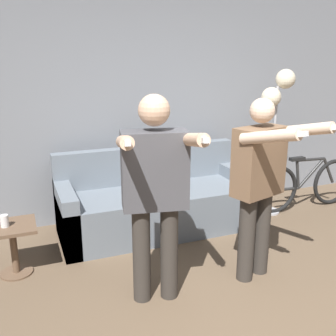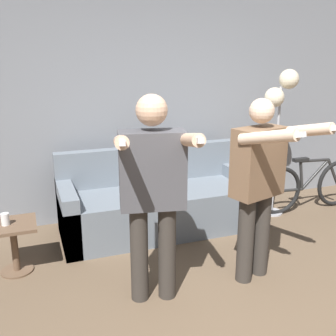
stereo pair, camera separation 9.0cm
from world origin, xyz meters
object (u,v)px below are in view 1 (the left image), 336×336
(floor_lamp, at_px, (277,99))
(bicycle, at_px, (305,185))
(cup, at_px, (4,221))
(couch, at_px, (157,204))
(cat, at_px, (146,140))
(person_left, at_px, (155,186))
(side_table, at_px, (13,240))
(person_right, at_px, (260,178))

(floor_lamp, height_order, bicycle, floor_lamp)
(floor_lamp, xyz_separation_m, cup, (-3.02, -0.39, -0.88))
(floor_lamp, xyz_separation_m, bicycle, (0.48, -0.06, -1.08))
(cup, relative_size, bicycle, 0.07)
(couch, xyz_separation_m, cat, (-0.02, 0.30, 0.67))
(person_left, bearing_deg, bicycle, 36.57)
(person_left, height_order, cup, person_left)
(couch, bearing_deg, floor_lamp, -1.98)
(person_left, height_order, bicycle, person_left)
(couch, bearing_deg, cat, 93.64)
(couch, relative_size, floor_lamp, 1.23)
(cup, height_order, bicycle, bicycle)
(floor_lamp, relative_size, side_table, 3.72)
(person_left, height_order, cat, person_left)
(cup, bearing_deg, side_table, 13.15)
(cat, relative_size, cup, 4.18)
(side_table, height_order, cup, cup)
(cat, height_order, bicycle, cat)
(cat, height_order, cup, cat)
(person_left, xyz_separation_m, floor_lamp, (1.94, 1.20, 0.45))
(couch, bearing_deg, bicycle, -3.35)
(person_left, bearing_deg, person_right, 11.33)
(person_left, distance_m, bicycle, 2.74)
(person_left, height_order, person_right, person_left)
(bicycle, bearing_deg, cat, 168.04)
(person_right, bearing_deg, bicycle, 20.74)
(cat, height_order, floor_lamp, floor_lamp)
(couch, relative_size, person_right, 1.36)
(cup, distance_m, bicycle, 3.52)
(person_right, xyz_separation_m, cat, (-0.48, 1.55, 0.06))
(side_table, bearing_deg, person_left, -38.32)
(couch, xyz_separation_m, side_table, (-1.50, -0.43, 0.04))
(person_right, height_order, bicycle, person_right)
(side_table, bearing_deg, cup, -166.85)
(bicycle, bearing_deg, person_right, -142.82)
(person_left, relative_size, cat, 3.67)
(side_table, bearing_deg, couch, 16.03)
(cat, distance_m, bicycle, 2.12)
(side_table, xyz_separation_m, cup, (-0.05, -0.01, 0.19))
(person_right, bearing_deg, cup, 141.57)
(person_right, xyz_separation_m, bicycle, (1.50, 1.14, -0.59))
(side_table, distance_m, cup, 0.19)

